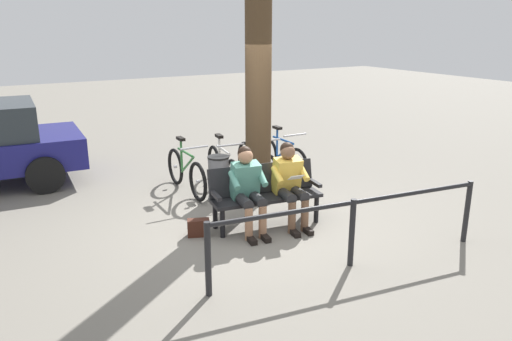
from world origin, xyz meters
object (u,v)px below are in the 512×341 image
object	(u,v)px
person_reading	(290,181)
bicycle_orange	(186,172)
bicycle_black	(282,158)
handbag	(198,228)
bench	(264,190)
tree_trunk	(258,74)
person_companion	(248,186)
bicycle_green	(223,169)
litter_bin	(219,178)
bicycle_blue	(257,164)

from	to	relation	value
person_reading	bicycle_orange	xyz separation A→B (m)	(0.74, -2.08, -0.31)
bicycle_black	handbag	bearing A→B (deg)	-54.90
bench	tree_trunk	size ratio (longest dim) A/B	0.41
person_companion	person_reading	bearing A→B (deg)	179.95
tree_trunk	bicycle_green	xyz separation A→B (m)	(0.33, -0.65, -1.68)
bench	bicycle_green	world-z (taller)	bicycle_green
tree_trunk	bicycle_black	xyz separation A→B (m)	(-0.96, -0.75, -1.68)
person_companion	litter_bin	world-z (taller)	person_companion
person_reading	bicycle_blue	distance (m)	2.03
bench	bicycle_green	size ratio (longest dim) A/B	0.99
bicycle_black	bicycle_green	world-z (taller)	same
handbag	bicycle_blue	distance (m)	2.52
bicycle_blue	bicycle_green	distance (m)	0.68
bench	bicycle_black	xyz separation A→B (m)	(-1.50, -1.83, -0.15)
person_reading	litter_bin	size ratio (longest dim) A/B	1.63
bicycle_green	bicycle_blue	bearing A→B (deg)	95.78
handbag	person_companion	bearing A→B (deg)	164.81
person_reading	tree_trunk	size ratio (longest dim) A/B	0.29
tree_trunk	bicycle_blue	distance (m)	1.82
bicycle_black	tree_trunk	bearing A→B (deg)	-52.15
bench	person_companion	bearing A→B (deg)	27.32
litter_bin	bicycle_green	xyz separation A→B (m)	(-0.31, -0.47, -0.01)
bench	tree_trunk	bearing A→B (deg)	-107.76
bicycle_green	bicycle_orange	size ratio (longest dim) A/B	1.00
tree_trunk	bicycle_orange	world-z (taller)	tree_trunk
bicycle_black	person_reading	bearing A→B (deg)	-30.43
bench	person_reading	world-z (taller)	person_reading
bicycle_blue	bicycle_green	bearing A→B (deg)	-87.45
person_reading	bicycle_green	size ratio (longest dim) A/B	0.72
person_reading	tree_trunk	distance (m)	1.90
bicycle_black	bicycle_orange	world-z (taller)	same
bicycle_blue	bicycle_orange	bearing A→B (deg)	-92.63
litter_bin	bench	bearing A→B (deg)	95.24
bicycle_blue	bicycle_orange	world-z (taller)	same
bench	bicycle_orange	size ratio (longest dim) A/B	0.98
tree_trunk	bicycle_orange	bearing A→B (deg)	-39.14
person_companion	handbag	bearing A→B (deg)	-6.79
bicycle_blue	bicycle_orange	xyz separation A→B (m)	(1.32, -0.16, 0.00)
bench	bicycle_green	xyz separation A→B (m)	(-0.20, -1.73, -0.15)
person_companion	bicycle_black	size ratio (longest dim) A/B	0.71
litter_bin	bicycle_green	bearing A→B (deg)	-123.74
bench	bicycle_black	distance (m)	2.37
person_companion	bicycle_blue	distance (m)	2.21
litter_bin	bicycle_blue	distance (m)	1.09
bicycle_green	bicycle_orange	world-z (taller)	same
litter_bin	bicycle_blue	bearing A→B (deg)	-155.87
tree_trunk	litter_bin	xyz separation A→B (m)	(0.65, -0.18, -1.67)
bicycle_blue	bench	bearing A→B (deg)	-22.75
person_companion	bicycle_orange	size ratio (longest dim) A/B	0.71
bicycle_blue	tree_trunk	bearing A→B (deg)	-24.53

